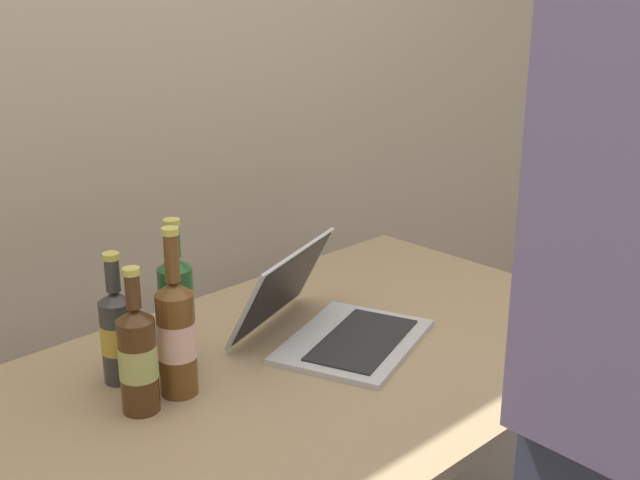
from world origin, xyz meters
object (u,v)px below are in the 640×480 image
Objects in this scene: laptop at (328,321)px; beer_bottle_green at (117,333)px; beer_bottle_brown at (177,311)px; beer_bottle_dark at (176,334)px; beer_bottle_amber at (138,357)px.

laptop is 1.66× the size of beer_bottle_green.
beer_bottle_brown is at bearing 159.59° from laptop.
beer_bottle_green reaches higher than laptop.
laptop is 0.44m from beer_bottle_green.
beer_bottle_dark is 0.09m from beer_bottle_amber.
beer_bottle_green is 0.13m from beer_bottle_amber.
beer_bottle_amber is (-0.03, -0.12, 0.01)m from beer_bottle_green.
beer_bottle_dark reaches higher than beer_bottle_brown.
beer_bottle_green is 0.95× the size of beer_bottle_amber.
beer_bottle_brown is at bearing 30.18° from beer_bottle_amber.
beer_bottle_green is at bearing 159.77° from laptop.
beer_bottle_amber is 0.17m from beer_bottle_brown.
beer_bottle_brown is at bearing 54.06° from beer_bottle_dark.
beer_bottle_green is 0.84× the size of beer_bottle_brown.
laptop is at bearing -5.27° from beer_bottle_dark.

